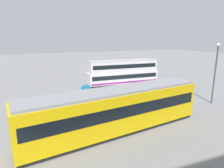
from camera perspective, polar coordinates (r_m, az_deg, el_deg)
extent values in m
plane|color=gray|center=(27.23, 1.93, -2.08)|extent=(160.00, 160.00, 0.00)
cube|color=silver|center=(30.96, 3.18, 2.15)|extent=(11.40, 2.93, 1.80)
cube|color=silver|center=(30.68, 3.22, 5.30)|extent=(11.06, 2.82, 1.64)
cube|color=black|center=(30.92, 3.19, 2.54)|extent=(10.84, 2.93, 0.64)
cube|color=black|center=(30.67, 3.23, 5.45)|extent=(10.50, 2.82, 0.60)
cube|color=#8C198C|center=(31.09, 3.17, 0.97)|extent=(11.18, 2.96, 0.24)
cube|color=#B2B2B7|center=(30.57, 3.25, 6.92)|extent=(11.06, 2.82, 0.10)
cylinder|color=black|center=(29.87, -2.97, 0.27)|extent=(1.11, 2.40, 1.00)
cylinder|color=black|center=(32.49, 8.17, 1.21)|extent=(1.11, 2.40, 1.00)
cube|color=#E5B70C|center=(15.31, 1.32, -7.64)|extent=(15.11, 4.40, 2.96)
cube|color=black|center=(15.21, 1.33, -6.59)|extent=(14.52, 4.36, 0.90)
cube|color=gray|center=(14.82, 1.36, -1.91)|extent=(14.79, 4.15, 0.20)
cube|color=black|center=(15.96, 1.29, -13.04)|extent=(14.80, 4.23, 0.25)
cylinder|color=#33384C|center=(20.50, -1.57, -6.10)|extent=(0.14, 0.14, 0.81)
cylinder|color=#33384C|center=(20.53, -2.18, -6.08)|extent=(0.14, 0.14, 0.81)
cylinder|color=maroon|center=(20.29, -1.89, -4.18)|extent=(0.44, 0.44, 0.62)
sphere|color=tan|center=(20.17, -1.90, -3.04)|extent=(0.22, 0.22, 0.22)
cube|color=gray|center=(22.62, 2.80, -2.53)|extent=(9.24, 0.36, 0.06)
cube|color=gray|center=(22.76, 2.79, -3.74)|extent=(9.24, 0.36, 0.06)
cylinder|color=gray|center=(24.99, 12.47, -2.55)|extent=(0.07, 0.07, 1.05)
cylinder|color=gray|center=(22.77, 2.79, -3.80)|extent=(0.07, 0.07, 1.05)
cylinder|color=gray|center=(21.33, -8.61, -5.13)|extent=(0.07, 0.07, 1.05)
cylinder|color=slate|center=(20.81, -7.77, -3.46)|extent=(0.10, 0.10, 2.51)
cube|color=#1999D8|center=(20.56, -7.79, -1.26)|extent=(0.96, 0.28, 0.64)
cylinder|color=#4C4C51|center=(24.21, 27.87, 2.17)|extent=(0.16, 0.16, 6.37)
sphere|color=#F2EFCC|center=(23.89, 28.74, 10.03)|extent=(0.36, 0.36, 0.36)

